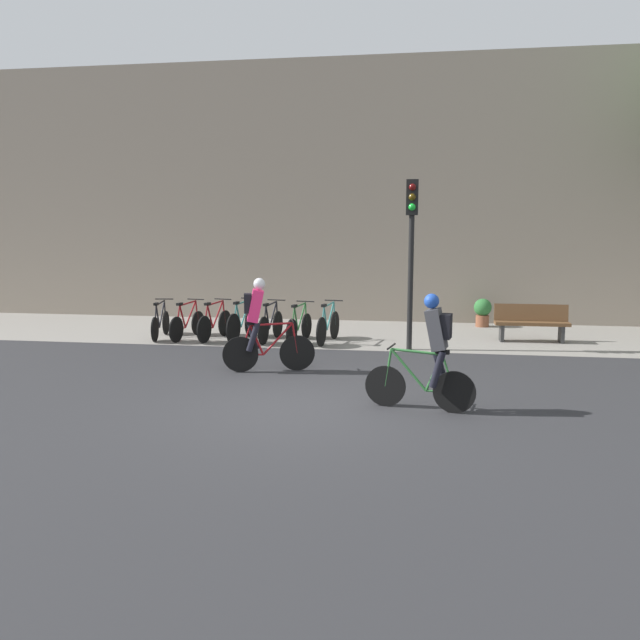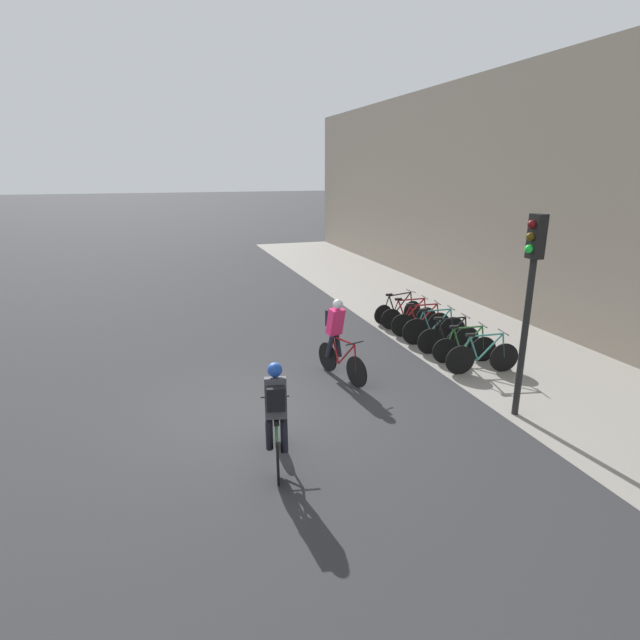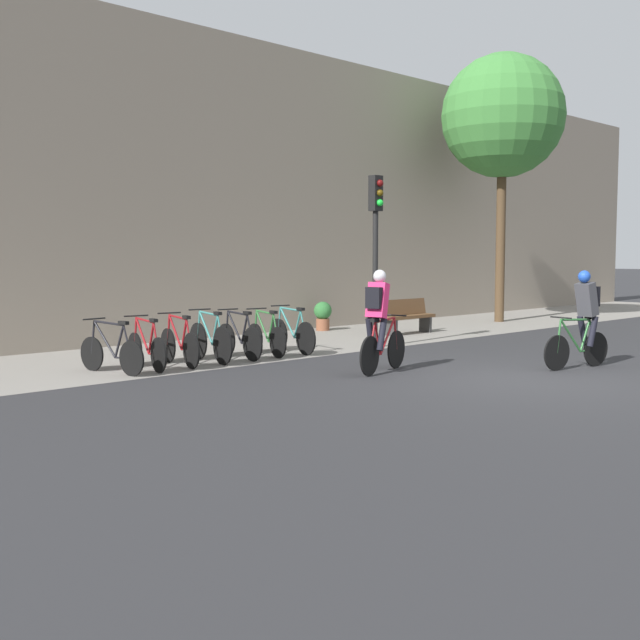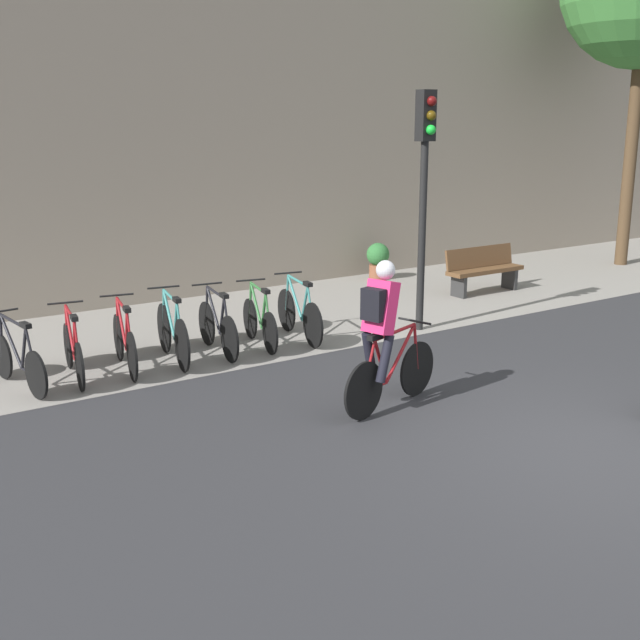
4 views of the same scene
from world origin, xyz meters
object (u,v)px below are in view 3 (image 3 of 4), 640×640
Objects in this scene: cyclist_grey at (584,315)px; parked_bike_3 at (210,340)px; parked_bike_0 at (111,352)px; cyclist_pink at (379,318)px; parked_bike_4 at (239,339)px; bench at (407,316)px; parked_bike_2 at (179,344)px; parked_bike_6 at (292,333)px; traffic_light_pole at (376,229)px; potted_plant at (323,314)px; parked_bike_5 at (266,337)px; parked_bike_1 at (146,348)px.

parked_bike_3 is (-4.36, 5.31, -0.53)m from cyclist_grey.
cyclist_pink is at bearing -43.86° from parked_bike_0.
bench is (6.18, 0.85, 0.07)m from parked_bike_4.
parked_bike_4 is 6.24m from bench.
cyclist_grey reaches higher than parked_bike_3.
parked_bike_2 is at bearing -179.97° from parked_bike_4.
parked_bike_6 is at bearing 0.02° from parked_bike_0.
parked_bike_0 is 4.18m from parked_bike_6.
parked_bike_6 is 0.46× the size of traffic_light_pole.
traffic_light_pole reaches higher than potted_plant.
cyclist_grey is 8.37m from parked_bike_0.
parked_bike_2 is at bearing 172.53° from traffic_light_pole.
traffic_light_pole is (6.09, -0.62, 2.20)m from parked_bike_0.
cyclist_grey is 1.02× the size of parked_bike_6.
parked_bike_2 is 1.08× the size of parked_bike_5.
parked_bike_2 reaches higher than parked_bike_5.
parked_bike_2 is 1.40m from parked_bike_4.
potted_plant is at bearing 112.69° from bench.
parked_bike_6 is (-2.26, 5.31, -0.54)m from cyclist_grey.
parked_bike_3 is at bearing -172.98° from bench.
traffic_light_pole reaches higher than parked_bike_0.
parked_bike_2 is 5.22m from traffic_light_pole.
parked_bike_5 is at bearing 0.02° from parked_bike_2.
parked_bike_4 is 4.01m from traffic_light_pole.
parked_bike_5 is at bearing 0.03° from parked_bike_1.
parked_bike_4 reaches higher than parked_bike_1.
traffic_light_pole is (4.70, -0.62, 2.19)m from parked_bike_2.
cyclist_grey reaches higher than parked_bike_5.
cyclist_pink is 1.01× the size of cyclist_grey.
parked_bike_5 is at bearing -146.62° from potted_plant.
cyclist_grey is at bearing -66.91° from parked_bike_6.
traffic_light_pole reaches higher than parked_bike_3.
parked_bike_1 is at bearing 173.49° from traffic_light_pole.
cyclist_pink is 4.12m from traffic_light_pole.
parked_bike_2 reaches higher than bench.
traffic_light_pole reaches higher than parked_bike_4.
bench is 2.20× the size of potted_plant.
parked_bike_6 is at bearing -0.03° from parked_bike_5.
cyclist_grey is at bearing -50.62° from parked_bike_3.
parked_bike_4 is (1.40, 0.00, 0.00)m from parked_bike_2.
parked_bike_0 is at bearing -179.96° from parked_bike_4.
parked_bike_2 reaches higher than parked_bike_0.
bench is (8.27, 0.85, 0.09)m from parked_bike_1.
parked_bike_1 is 0.97× the size of parked_bike_6.
parked_bike_4 reaches higher than parked_bike_5.
traffic_light_pole is 4.79× the size of potted_plant.
cyclist_grey reaches higher than bench.
traffic_light_pole is 4.66m from potted_plant.
parked_bike_6 reaches higher than bench.
bench is (7.58, 0.85, 0.08)m from parked_bike_2.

